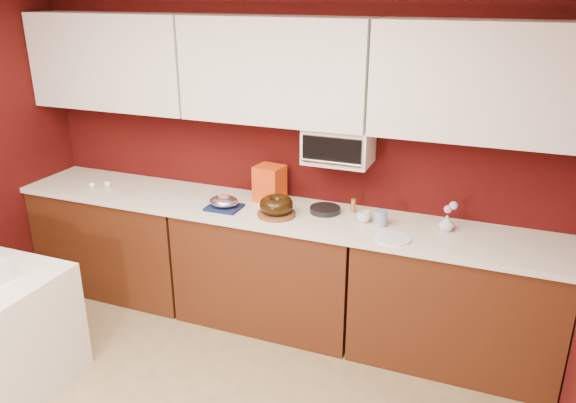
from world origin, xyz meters
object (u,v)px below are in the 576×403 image
at_px(pandoro_box, 270,184).
at_px(blue_jar, 381,218).
at_px(bundt_cake, 276,205).
at_px(flower_vase, 447,222).
at_px(foil_ham_nest, 224,201).
at_px(coffee_mug, 364,216).
at_px(toaster_oven, 339,145).

xyz_separation_m(pandoro_box, blue_jar, (0.86, -0.16, -0.08)).
relative_size(bundt_cake, flower_vase, 1.99).
height_order(blue_jar, flower_vase, flower_vase).
bearing_deg(pandoro_box, blue_jar, -2.55).
distance_m(foil_ham_nest, coffee_mug, 0.99).
distance_m(foil_ham_nest, flower_vase, 1.53).
bearing_deg(toaster_oven, bundt_cake, -144.11).
bearing_deg(coffee_mug, blue_jar, -8.44).
height_order(bundt_cake, blue_jar, bundt_cake).
height_order(coffee_mug, flower_vase, flower_vase).
bearing_deg(blue_jar, foil_ham_nest, -174.35).
distance_m(pandoro_box, blue_jar, 0.88).
xyz_separation_m(foil_ham_nest, flower_vase, (1.52, 0.19, 0.00)).
xyz_separation_m(pandoro_box, coffee_mug, (0.75, -0.14, -0.09)).
bearing_deg(flower_vase, pandoro_box, 176.36).
relative_size(coffee_mug, blue_jar, 0.87).
bearing_deg(flower_vase, foil_ham_nest, -173.03).
bearing_deg(bundt_cake, toaster_oven, 35.89).
distance_m(toaster_oven, bundt_cake, 0.59).
xyz_separation_m(coffee_mug, flower_vase, (0.53, 0.06, 0.01)).
bearing_deg(flower_vase, blue_jar, -169.55).
bearing_deg(flower_vase, bundt_cake, -171.33).
xyz_separation_m(toaster_oven, foil_ham_nest, (-0.75, -0.27, -0.42)).
bearing_deg(coffee_mug, pandoro_box, 169.40).
distance_m(toaster_oven, foil_ham_nest, 0.90).
relative_size(toaster_oven, blue_jar, 4.30).
height_order(foil_ham_nest, blue_jar, blue_jar).
bearing_deg(bundt_cake, coffee_mug, 10.83).
xyz_separation_m(toaster_oven, bundt_cake, (-0.35, -0.26, -0.40)).
bearing_deg(foil_ham_nest, coffee_mug, 7.35).
relative_size(foil_ham_nest, pandoro_box, 0.79).
distance_m(bundt_cake, foil_ham_nest, 0.40).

